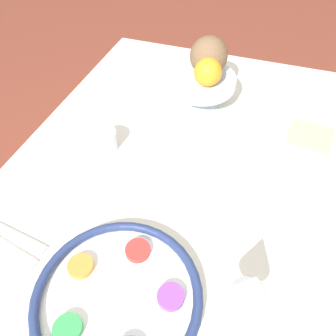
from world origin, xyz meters
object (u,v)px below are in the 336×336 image
object	(u,v)px
wine_glass	(252,287)
cup_near	(104,140)
fruit_stand	(200,83)
coconut	(209,56)
seder_plate	(118,296)
napkin_roll	(299,185)
orange_fruit	(208,72)
bread_plate	(309,138)

from	to	relation	value
wine_glass	cup_near	bearing A→B (deg)	54.29
fruit_stand	coconut	distance (m)	0.09
seder_plate	napkin_roll	size ratio (longest dim) A/B	2.04
coconut	cup_near	xyz separation A→B (m)	(-0.30, 0.21, -0.14)
seder_plate	orange_fruit	xyz separation A→B (m)	(0.63, -0.01, 0.13)
orange_fruit	bread_plate	bearing A→B (deg)	-93.98
bread_plate	cup_near	distance (m)	0.59
orange_fruit	cup_near	bearing A→B (deg)	136.74
fruit_stand	napkin_roll	size ratio (longest dim) A/B	1.35
wine_glass	napkin_roll	bearing A→B (deg)	-13.29
seder_plate	napkin_roll	world-z (taller)	napkin_roll
orange_fruit	bread_plate	distance (m)	0.35
bread_plate	cup_near	world-z (taller)	cup_near
wine_glass	bread_plate	world-z (taller)	wine_glass
coconut	napkin_roll	distance (m)	0.45
fruit_stand	cup_near	bearing A→B (deg)	144.46
wine_glass	napkin_roll	distance (m)	0.36
coconut	seder_plate	bearing A→B (deg)	-179.76
bread_plate	coconut	bearing A→B (deg)	75.98
seder_plate	orange_fruit	world-z (taller)	orange_fruit
bread_plate	seder_plate	bearing A→B (deg)	150.98
seder_plate	bread_plate	bearing A→B (deg)	-29.02
fruit_stand	orange_fruit	distance (m)	0.08
seder_plate	fruit_stand	distance (m)	0.67
napkin_roll	seder_plate	bearing A→B (deg)	141.84
seder_plate	wine_glass	size ratio (longest dim) A/B	2.31
fruit_stand	bread_plate	bearing A→B (deg)	-99.34
fruit_stand	bread_plate	xyz separation A→B (m)	(-0.06, -0.35, -0.07)
fruit_stand	bread_plate	size ratio (longest dim) A/B	1.41
wine_glass	fruit_stand	distance (m)	0.65
seder_plate	coconut	distance (m)	0.70
seder_plate	coconut	bearing A→B (deg)	0.24
wine_glass	fruit_stand	bearing A→B (deg)	22.70
cup_near	orange_fruit	bearing A→B (deg)	-43.26
orange_fruit	napkin_roll	size ratio (longest dim) A/B	0.50
seder_plate	fruit_stand	size ratio (longest dim) A/B	1.51
seder_plate	wine_glass	bearing A→B (deg)	-75.74
fruit_stand	coconut	size ratio (longest dim) A/B	1.95
napkin_roll	orange_fruit	bearing A→B (deg)	53.35
coconut	orange_fruit	bearing A→B (deg)	-166.40
wine_glass	cup_near	distance (m)	0.56
wine_glass	orange_fruit	size ratio (longest dim) A/B	1.77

